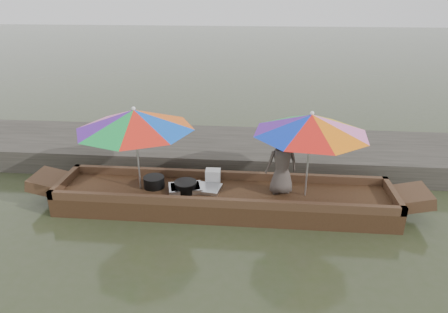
# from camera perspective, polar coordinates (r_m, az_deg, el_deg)

# --- Properties ---
(water) EXTENTS (80.00, 80.00, 0.00)m
(water) POSITION_cam_1_polar(r_m,az_deg,el_deg) (7.46, -0.07, -7.40)
(water) COLOR #30391F
(water) RESTS_ON ground
(dock) EXTENTS (22.00, 2.20, 0.50)m
(dock) POSITION_cam_1_polar(r_m,az_deg,el_deg) (9.33, 1.20, 0.72)
(dock) COLOR #2D2B26
(dock) RESTS_ON ground
(boat_hull) EXTENTS (6.08, 1.20, 0.35)m
(boat_hull) POSITION_cam_1_polar(r_m,az_deg,el_deg) (7.38, -0.07, -6.22)
(boat_hull) COLOR black
(boat_hull) RESTS_ON water
(cooking_pot) EXTENTS (0.39, 0.39, 0.20)m
(cooking_pot) POSITION_cam_1_polar(r_m,az_deg,el_deg) (7.52, -9.96, -3.60)
(cooking_pot) COLOR black
(cooking_pot) RESTS_ON boat_hull
(tray_crayfish) EXTENTS (0.68, 0.55, 0.09)m
(tray_crayfish) POSITION_cam_1_polar(r_m,az_deg,el_deg) (7.34, -5.55, -4.53)
(tray_crayfish) COLOR silver
(tray_crayfish) RESTS_ON boat_hull
(tray_scallop) EXTENTS (0.65, 0.50, 0.06)m
(tray_scallop) POSITION_cam_1_polar(r_m,az_deg,el_deg) (7.35, -2.84, -4.53)
(tray_scallop) COLOR silver
(tray_scallop) RESTS_ON boat_hull
(charcoal_grill) EXTENTS (0.39, 0.39, 0.18)m
(charcoal_grill) POSITION_cam_1_polar(r_m,az_deg,el_deg) (7.28, -5.51, -4.37)
(charcoal_grill) COLOR black
(charcoal_grill) RESTS_ON boat_hull
(supply_bag) EXTENTS (0.29, 0.23, 0.26)m
(supply_bag) POSITION_cam_1_polar(r_m,az_deg,el_deg) (7.57, -1.58, -2.82)
(supply_bag) COLOR silver
(supply_bag) RESTS_ON boat_hull
(vendor) EXTENTS (0.63, 0.49, 1.15)m
(vendor) POSITION_cam_1_polar(r_m,az_deg,el_deg) (7.10, 8.27, -0.94)
(vendor) COLOR #49413B
(vendor) RESTS_ON boat_hull
(umbrella_bow) EXTENTS (2.21, 2.21, 1.55)m
(umbrella_bow) POSITION_cam_1_polar(r_m,az_deg,el_deg) (7.27, -12.31, 1.05)
(umbrella_bow) COLOR #FF590C
(umbrella_bow) RESTS_ON boat_hull
(umbrella_stern) EXTENTS (2.43, 2.43, 1.55)m
(umbrella_stern) POSITION_cam_1_polar(r_m,az_deg,el_deg) (6.99, 11.97, 0.20)
(umbrella_stern) COLOR yellow
(umbrella_stern) RESTS_ON boat_hull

